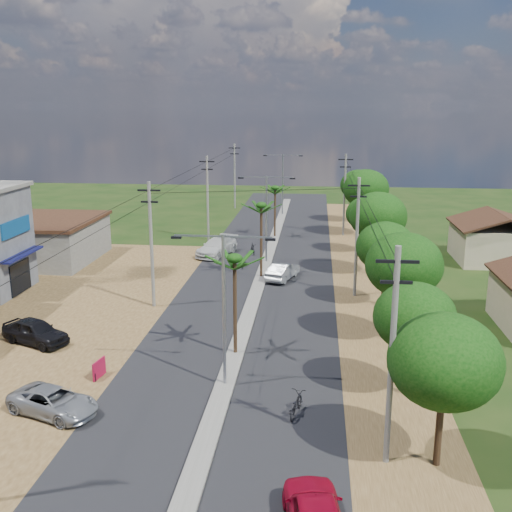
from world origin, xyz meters
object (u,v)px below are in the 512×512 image
Objects in this scene: car_parked_silver at (54,402)px; car_parked_dark at (35,332)px; car_white_far at (217,247)px; roadside_sign at (99,369)px; moto_rider_east at (296,405)px; car_silver_mid at (283,271)px.

car_parked_dark is (-4.76, 8.14, 0.14)m from car_parked_silver.
car_white_far reaches higher than car_parked_silver.
roadside_sign is (5.50, -4.18, -0.25)m from car_parked_dark.
car_parked_dark is at bearing -11.70° from moto_rider_east.
car_silver_mid is at bearing 76.20° from roadside_sign.
car_parked_silver is 2.26× the size of moto_rider_east.
car_parked_dark is 17.49m from moto_rider_east.
car_silver_mid is 2.19× the size of moto_rider_east.
car_parked_dark is (-14.06, -15.32, 0.05)m from car_silver_mid.
roadside_sign is at bearing 9.65° from car_parked_silver.
car_white_far is 2.84× the size of moto_rider_east.
car_white_far is at bearing 15.55° from car_parked_silver.
car_silver_mid is 0.77× the size of car_white_far.
car_white_far reaches higher than moto_rider_east.
car_parked_silver is (-2.50, -31.13, -0.19)m from car_white_far.
car_white_far is at bearing -61.67° from moto_rider_east.
moto_rider_east is (1.93, -22.38, -0.19)m from car_silver_mid.
car_parked_silver is 1.00× the size of car_parked_dark.
car_white_far is 31.23m from car_parked_silver.
car_silver_mid is at bearing -72.94° from moto_rider_east.
car_white_far is 27.23m from roadside_sign.
car_white_far is at bearing -30.72° from car_silver_mid.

